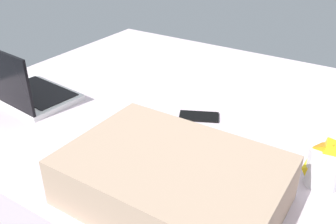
% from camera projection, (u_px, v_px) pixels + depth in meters
% --- Properties ---
extents(bed_mattress, '(1.80, 1.40, 0.18)m').
position_uv_depth(bed_mattress, '(202.00, 130.00, 1.41)').
color(bed_mattress, silver).
rests_on(bed_mattress, ground).
extents(laptop, '(0.35, 0.26, 0.23)m').
position_uv_depth(laptop, '(27.00, 91.00, 1.41)').
color(laptop, silver).
rests_on(laptop, bed_mattress).
extents(snack_cup, '(0.10, 0.09, 0.14)m').
position_uv_depth(snack_cup, '(325.00, 165.00, 0.96)').
color(snack_cup, silver).
rests_on(snack_cup, bed_mattress).
extents(cell_phone, '(0.16, 0.12, 0.01)m').
position_uv_depth(cell_phone, '(199.00, 116.00, 1.31)').
color(cell_phone, black).
rests_on(cell_phone, bed_mattress).
extents(pillow, '(0.52, 0.36, 0.13)m').
position_uv_depth(pillow, '(173.00, 180.00, 0.90)').
color(pillow, tan).
rests_on(pillow, bed_mattress).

